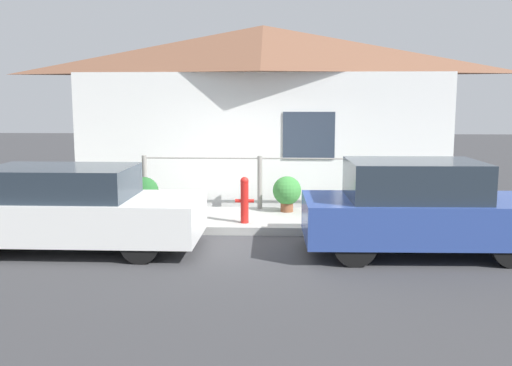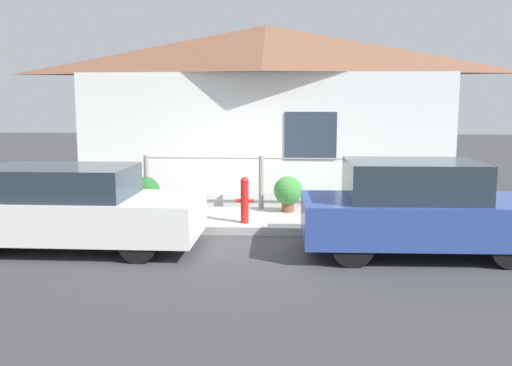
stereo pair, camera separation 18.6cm
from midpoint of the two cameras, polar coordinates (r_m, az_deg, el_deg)
name	(u,v)px [view 2 (the right image)]	position (r m, az deg, el deg)	size (l,w,h in m)	color
ground_plane	(255,236)	(10.12, 0.46, -5.30)	(60.00, 60.00, 0.00)	#38383A
sidewalk	(259,220)	(11.05, 0.76, -3.75)	(24.00, 1.93, 0.15)	#9E9E99
house	(265,61)	(13.16, 1.35, 12.12)	(8.53, 2.23, 4.05)	white
fence	(261,180)	(11.73, 0.98, 0.34)	(4.90, 0.10, 1.10)	gray
car_left	(69,208)	(9.59, -17.63, -2.38)	(4.09, 1.67, 1.34)	white
car_right	(418,209)	(9.14, 16.50, -2.52)	(3.67, 1.70, 1.46)	#2D4793
fire_hydrant	(245,199)	(10.40, -0.63, -1.60)	(0.34, 0.15, 0.85)	red
potted_plant_near_hydrant	(288,192)	(11.46, 3.69, -0.87)	(0.57, 0.57, 0.72)	brown
potted_plant_by_fence	(146,192)	(11.59, -10.53, -0.86)	(0.57, 0.57, 0.72)	slate
potted_plant_corner	(368,196)	(11.61, 11.60, -1.30)	(0.46, 0.46, 0.59)	slate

